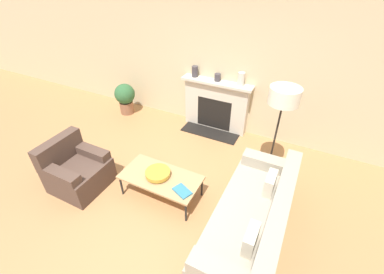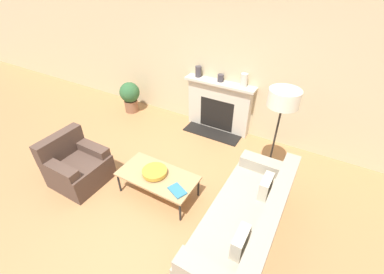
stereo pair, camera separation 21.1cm
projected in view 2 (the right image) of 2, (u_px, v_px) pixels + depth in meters
The scene contains 13 objects.
ground_plane at pixel (145, 205), 3.91m from camera, with size 18.00×18.00×0.00m, color #A87547.
wall_back at pixel (223, 61), 4.96m from camera, with size 18.00×0.06×2.90m.
fireplace at pixel (218, 107), 5.38m from camera, with size 1.47×0.59×1.08m.
couch at pixel (246, 222), 3.30m from camera, with size 0.85×2.10×0.80m.
armchair_near at pixel (77, 166), 4.19m from camera, with size 0.80×0.79×0.82m.
coffee_table at pixel (157, 177), 3.90m from camera, with size 1.21×0.62×0.39m.
bowl at pixel (154, 172), 3.88m from camera, with size 0.38×0.38×0.08m.
book at pixel (177, 191), 3.62m from camera, with size 0.31×0.26×0.02m.
floor_lamp at pixel (282, 107), 3.62m from camera, with size 0.45×0.45×1.63m.
mantel_vase_left at pixel (198, 72), 5.21m from camera, with size 0.13×0.13×0.22m.
mantel_vase_center_left at pixel (221, 78), 5.03m from camera, with size 0.12×0.12×0.14m.
mantel_vase_center_right at pixel (244, 80), 4.80m from camera, with size 0.13×0.13×0.25m.
potted_plant at pixel (130, 95), 6.06m from camera, with size 0.47×0.47×0.73m.
Camera 2 is at (1.91, -1.90, 3.10)m, focal length 24.00 mm.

